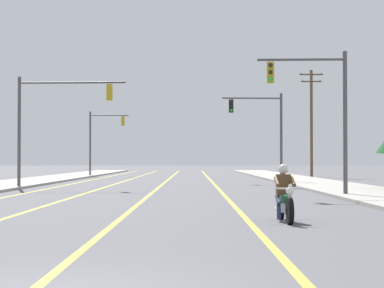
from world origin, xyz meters
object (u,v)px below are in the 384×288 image
at_px(traffic_signal_mid_right, 266,124).
at_px(traffic_signal_mid_left, 102,134).
at_px(utility_pole_right_far, 313,120).
at_px(traffic_signal_near_right, 322,102).
at_px(traffic_signal_near_left, 52,113).
at_px(motorcycle_with_rider, 286,199).

height_order(traffic_signal_mid_right, traffic_signal_mid_left, same).
bearing_deg(utility_pole_right_far, traffic_signal_near_right, -98.80).
distance_m(traffic_signal_near_left, traffic_signal_mid_right, 16.28).
height_order(motorcycle_with_rider, traffic_signal_near_right, traffic_signal_near_right).
relative_size(motorcycle_with_rider, utility_pole_right_far, 0.22).
distance_m(traffic_signal_near_right, traffic_signal_mid_left, 40.84).
relative_size(traffic_signal_mid_right, utility_pole_right_far, 0.63).
xyz_separation_m(traffic_signal_near_right, traffic_signal_near_left, (-13.29, 9.28, 0.14)).
bearing_deg(traffic_signal_mid_right, utility_pole_right_far, 69.99).
height_order(traffic_signal_near_left, utility_pole_right_far, utility_pole_right_far).
height_order(traffic_signal_near_left, traffic_signal_mid_right, same).
xyz_separation_m(motorcycle_with_rider, traffic_signal_near_right, (3.12, 12.38, 3.44)).
xyz_separation_m(traffic_signal_near_left, traffic_signal_mid_left, (-0.87, 29.03, -0.14)).
relative_size(traffic_signal_mid_left, utility_pole_right_far, 0.63).
relative_size(traffic_signal_near_left, utility_pole_right_far, 0.63).
height_order(motorcycle_with_rider, traffic_signal_mid_left, traffic_signal_mid_left).
relative_size(traffic_signal_near_right, traffic_signal_mid_right, 1.00).
relative_size(traffic_signal_near_left, traffic_signal_mid_left, 1.00).
distance_m(motorcycle_with_rider, traffic_signal_mid_left, 51.99).
bearing_deg(motorcycle_with_rider, traffic_signal_near_right, 75.87).
bearing_deg(traffic_signal_mid_left, traffic_signal_mid_right, -54.23).
distance_m(motorcycle_with_rider, utility_pole_right_far, 49.01).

